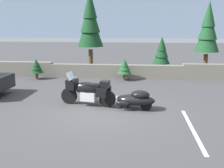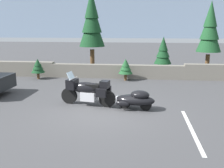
{
  "view_description": "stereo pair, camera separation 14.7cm",
  "coord_description": "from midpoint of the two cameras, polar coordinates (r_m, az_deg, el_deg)",
  "views": [
    {
      "loc": [
        1.3,
        -9.46,
        3.18
      ],
      "look_at": [
        0.3,
        0.91,
        0.85
      ],
      "focal_mm": 42.5,
      "sensor_mm": 36.0,
      "label": 1
    },
    {
      "loc": [
        1.44,
        -9.45,
        3.18
      ],
      "look_at": [
        0.3,
        0.91,
        0.85
      ],
      "focal_mm": 42.5,
      "sensor_mm": 36.0,
      "label": 2
    }
  ],
  "objects": [
    {
      "name": "parking_stripe_marker",
      "position": [
        8.73,
        16.45,
        -9.26
      ],
      "size": [
        0.12,
        3.6,
        0.01
      ],
      "primitive_type": "cube",
      "color": "silver",
      "rests_on": "ground"
    },
    {
      "name": "ground_plane",
      "position": [
        10.07,
        -2.65,
        -5.81
      ],
      "size": [
        80.0,
        80.0,
        0.0
      ],
      "primitive_type": "plane",
      "color": "#424244"
    },
    {
      "name": "touring_motorcycle",
      "position": [
        10.66,
        -5.66,
        -1.34
      ],
      "size": [
        2.29,
        1.0,
        1.33
      ],
      "color": "black",
      "rests_on": "ground"
    },
    {
      "name": "pine_tree_tall",
      "position": [
        17.76,
        -4.97,
        13.34
      ],
      "size": [
        1.69,
        1.69,
        5.47
      ],
      "color": "brown",
      "rests_on": "ground"
    },
    {
      "name": "stone_guard_wall",
      "position": [
        16.19,
        -0.19,
        2.89
      ],
      "size": [
        24.0,
        0.54,
        0.94
      ],
      "color": "slate",
      "rests_on": "ground"
    },
    {
      "name": "pine_tree_far_right",
      "position": [
        16.86,
        10.36,
        6.86
      ],
      "size": [
        1.07,
        1.07,
        2.48
      ],
      "color": "brown",
      "rests_on": "ground"
    },
    {
      "name": "distant_ridgeline",
      "position": [
        105.99,
        4.89,
        15.16
      ],
      "size": [
        240.0,
        80.0,
        16.0
      ],
      "primitive_type": "cube",
      "color": "#7F93AD",
      "rests_on": "ground"
    },
    {
      "name": "pine_sapling_farther",
      "position": [
        15.4,
        2.42,
        3.68
      ],
      "size": [
        0.82,
        0.82,
        1.27
      ],
      "color": "brown",
      "rests_on": "ground"
    },
    {
      "name": "pine_sapling_near",
      "position": [
        16.42,
        -16.23,
        3.61
      ],
      "size": [
        0.81,
        0.81,
        1.21
      ],
      "color": "brown",
      "rests_on": "ground"
    },
    {
      "name": "car_shaped_trailer",
      "position": [
        10.16,
        4.7,
        -3.25
      ],
      "size": [
        2.23,
        0.99,
        0.76
      ],
      "color": "black",
      "rests_on": "ground"
    },
    {
      "name": "pine_tree_secondary",
      "position": [
        17.92,
        19.72,
        11.04
      ],
      "size": [
        1.52,
        1.52,
        4.66
      ],
      "color": "brown",
      "rests_on": "ground"
    }
  ]
}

